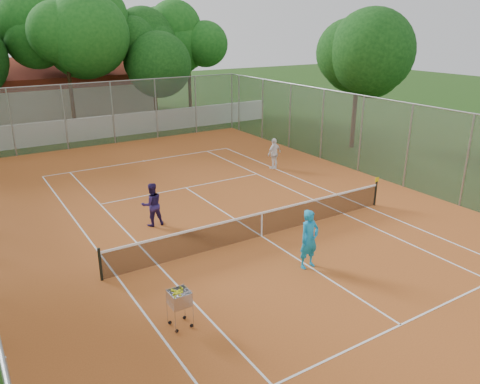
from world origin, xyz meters
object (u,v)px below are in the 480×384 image
clubhouse (43,91)px  player_far_left (152,204)px  player_far_right (274,153)px  tennis_net (262,224)px  ball_hopper (180,307)px  player_near (309,239)px

clubhouse → player_far_left: (-1.00, -25.91, -1.32)m
clubhouse → player_far_right: bearing=-71.4°
clubhouse → player_far_right: clubhouse is taller
tennis_net → player_far_right: bearing=51.0°
clubhouse → player_far_right: (7.48, -22.23, -1.35)m
clubhouse → player_far_left: clubhouse is taller
clubhouse → player_far_left: bearing=-92.2°
ball_hopper → player_far_left: bearing=97.6°
player_far_left → player_far_right: bearing=-152.9°
clubhouse → player_near: 31.77m
ball_hopper → clubhouse: bearing=108.7°
ball_hopper → player_near: bearing=32.1°
player_far_right → ball_hopper: (-10.37, -10.16, -0.27)m
player_near → player_far_left: bearing=114.3°
tennis_net → ball_hopper: size_ratio=10.50×
player_near → ball_hopper: size_ratio=1.72×
player_near → player_far_right: bearing=56.9°
tennis_net → player_far_left: 4.32m
tennis_net → player_near: bearing=-90.8°
tennis_net → ball_hopper: (-4.88, -3.39, 0.08)m
clubhouse → player_far_left: 25.96m
player_far_left → player_far_right: 9.25m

